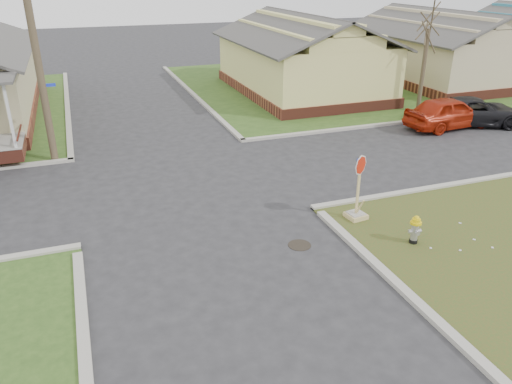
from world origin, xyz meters
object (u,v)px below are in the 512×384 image
object	(u,v)px
utility_pole	(34,40)
stop_sign	(357,205)
fire_hydrant	(415,228)
dark_pickup	(475,111)
red_sedan	(449,112)

from	to	relation	value
utility_pole	stop_sign	world-z (taller)	utility_pole
utility_pole	stop_sign	bearing A→B (deg)	-44.59
fire_hydrant	utility_pole	bearing A→B (deg)	145.48
utility_pole	fire_hydrant	size ratio (longest dim) A/B	10.80
dark_pickup	red_sedan	bearing A→B (deg)	112.61
stop_sign	dark_pickup	distance (m)	12.69
stop_sign	dark_pickup	world-z (taller)	stop_sign
utility_pole	fire_hydrant	bearing A→B (deg)	-47.96
stop_sign	utility_pole	bearing A→B (deg)	127.91
stop_sign	fire_hydrant	bearing A→B (deg)	-76.34
utility_pole	red_sedan	distance (m)	18.19
utility_pole	red_sedan	world-z (taller)	utility_pole
red_sedan	utility_pole	bearing A→B (deg)	80.40
dark_pickup	stop_sign	bearing A→B (deg)	145.09
fire_hydrant	red_sedan	world-z (taller)	red_sedan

